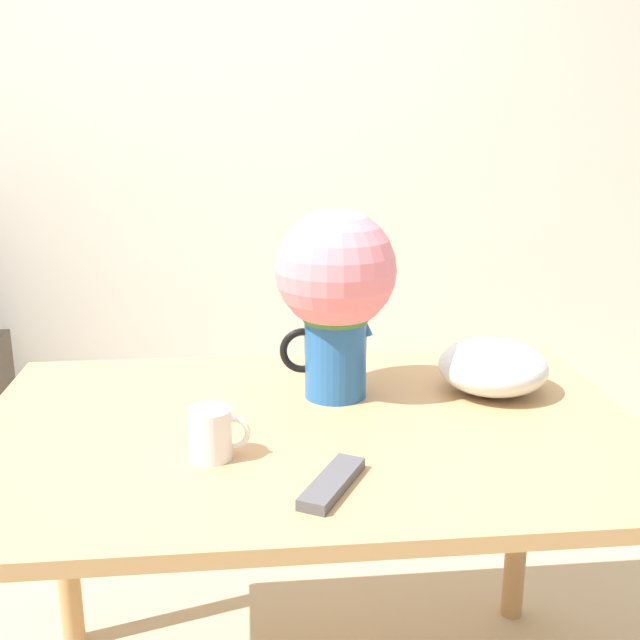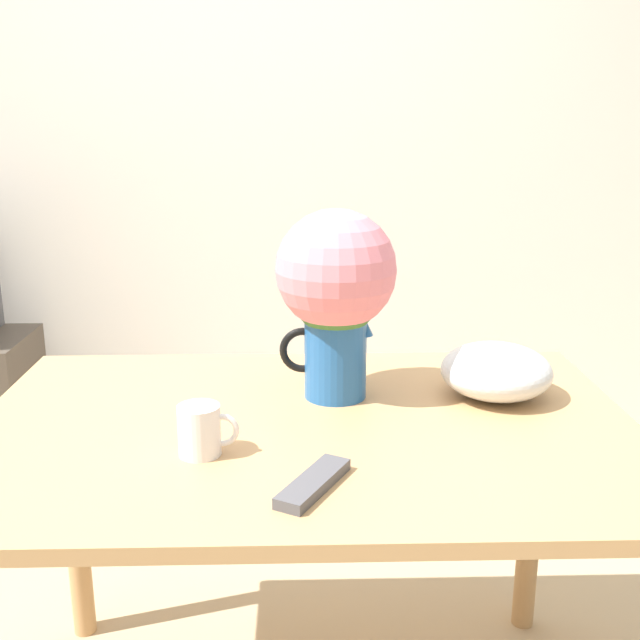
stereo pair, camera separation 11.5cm
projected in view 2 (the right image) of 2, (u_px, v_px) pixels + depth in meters
The scene contains 6 objects.
wall_back at pixel (249, 137), 3.06m from camera, with size 8.00×0.05×2.60m.
table at pixel (306, 469), 1.55m from camera, with size 1.35×0.90×0.79m.
flower_vase at pixel (336, 287), 1.59m from camera, with size 0.26×0.26×0.41m.
coffee_mug at pixel (201, 430), 1.36m from camera, with size 0.11×0.08×0.09m.
white_bowl at pixel (496, 371), 1.64m from camera, with size 0.24×0.24×0.12m.
remote_control at pixel (313, 483), 1.25m from camera, with size 0.13×0.18×0.02m.
Camera 2 is at (0.20, -1.44, 1.39)m, focal length 42.00 mm.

